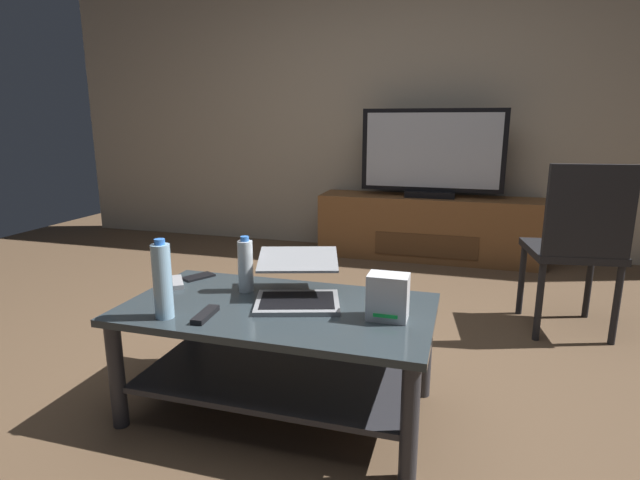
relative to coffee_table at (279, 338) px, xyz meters
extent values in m
plane|color=brown|center=(0.04, 0.29, -0.31)|extent=(7.68, 7.68, 0.00)
cube|color=#B2A38C|center=(0.04, 2.85, 1.09)|extent=(6.40, 0.12, 2.80)
cube|color=#2D383D|center=(0.00, 0.00, 0.12)|extent=(1.19, 0.65, 0.03)
cube|color=#2D2D33|center=(0.00, 0.00, -0.15)|extent=(1.05, 0.57, 0.02)
cylinder|color=#2D2D33|center=(-0.55, -0.28, -0.10)|extent=(0.06, 0.06, 0.42)
cylinder|color=#2D2D33|center=(0.55, -0.28, -0.10)|extent=(0.06, 0.06, 0.42)
cylinder|color=#2D2D33|center=(-0.55, 0.28, -0.10)|extent=(0.06, 0.06, 0.42)
cylinder|color=#2D2D33|center=(0.55, 0.28, -0.10)|extent=(0.06, 0.06, 0.42)
cube|color=brown|center=(0.38, 2.53, -0.04)|extent=(1.84, 0.42, 0.53)
cube|color=#55351C|center=(0.38, 2.32, -0.15)|extent=(0.83, 0.01, 0.19)
cube|color=black|center=(0.38, 2.51, 0.25)|extent=(0.40, 0.20, 0.05)
cube|color=black|center=(0.38, 2.51, 0.60)|extent=(1.15, 0.04, 0.67)
cube|color=#B2B7C1|center=(0.38, 2.49, 0.60)|extent=(1.07, 0.01, 0.60)
cube|color=black|center=(1.24, 1.23, 0.14)|extent=(0.50, 0.50, 0.04)
cube|color=black|center=(1.27, 1.03, 0.39)|extent=(0.42, 0.10, 0.49)
cylinder|color=black|center=(1.40, 1.44, -0.09)|extent=(0.04, 0.04, 0.43)
cylinder|color=black|center=(1.03, 1.39, -0.09)|extent=(0.04, 0.04, 0.43)
cylinder|color=black|center=(1.46, 1.07, -0.09)|extent=(0.04, 0.04, 0.43)
cylinder|color=black|center=(1.08, 1.01, -0.09)|extent=(0.04, 0.04, 0.43)
cube|color=gray|center=(0.07, 0.03, 0.15)|extent=(0.38, 0.34, 0.02)
cube|color=black|center=(0.07, 0.03, 0.16)|extent=(0.33, 0.27, 0.00)
cube|color=gray|center=(0.03, 0.17, 0.28)|extent=(0.38, 0.34, 0.04)
cube|color=teal|center=(0.03, 0.17, 0.28)|extent=(0.34, 0.30, 0.03)
cube|color=silver|center=(0.43, -0.01, 0.22)|extent=(0.14, 0.10, 0.17)
cube|color=#19D84C|center=(0.43, -0.06, 0.17)|extent=(0.09, 0.00, 0.01)
cylinder|color=#99C6E5|center=(-0.35, -0.23, 0.27)|extent=(0.07, 0.07, 0.27)
cylinder|color=blue|center=(-0.35, -0.23, 0.42)|extent=(0.04, 0.04, 0.02)
cylinder|color=silver|center=(-0.19, 0.13, 0.24)|extent=(0.06, 0.06, 0.22)
cylinder|color=blue|center=(-0.19, 0.13, 0.36)|extent=(0.03, 0.03, 0.02)
cube|color=black|center=(-0.48, 0.23, 0.14)|extent=(0.13, 0.16, 0.01)
cube|color=black|center=(-0.21, -0.18, 0.15)|extent=(0.06, 0.16, 0.02)
cube|color=#99999E|center=(-0.52, 0.12, 0.15)|extent=(0.13, 0.16, 0.02)
camera|label=1|loc=(0.67, -1.71, 0.83)|focal=28.10mm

